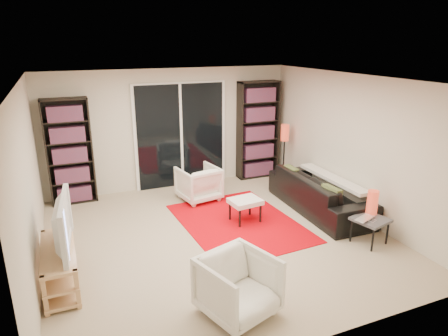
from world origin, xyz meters
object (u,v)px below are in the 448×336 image
at_px(side_table, 370,221).
at_px(ottoman, 245,202).
at_px(tv_stand, 60,266).
at_px(armchair_back, 199,183).
at_px(sofa, 319,193).
at_px(bookshelf_left, 70,152).
at_px(floor_lamp, 285,139).
at_px(armchair_front, 238,286).
at_px(bookshelf_right, 258,130).

bearing_deg(side_table, ottoman, 135.02).
distance_m(tv_stand, side_table, 4.35).
height_order(armchair_back, ottoman, armchair_back).
distance_m(tv_stand, sofa, 4.39).
distance_m(bookshelf_left, armchair_back, 2.42).
relative_size(bookshelf_left, floor_lamp, 1.56).
distance_m(tv_stand, armchair_front, 2.26).
bearing_deg(ottoman, armchair_front, -117.46).
relative_size(tv_stand, side_table, 2.22).
height_order(side_table, floor_lamp, floor_lamp).
height_order(bookshelf_left, side_table, bookshelf_left).
bearing_deg(ottoman, armchair_back, 108.12).
height_order(bookshelf_right, tv_stand, bookshelf_right).
distance_m(tv_stand, ottoman, 3.00).
height_order(tv_stand, ottoman, tv_stand).
height_order(bookshelf_left, armchair_back, bookshelf_left).
distance_m(bookshelf_left, armchair_front, 4.43).
bearing_deg(sofa, ottoman, 88.85).
bearing_deg(floor_lamp, tv_stand, -153.67).
bearing_deg(bookshelf_right, ottoman, -122.01).
bearing_deg(ottoman, bookshelf_right, 57.99).
bearing_deg(bookshelf_right, bookshelf_left, 180.00).
bearing_deg(bookshelf_left, armchair_front, -70.10).
relative_size(bookshelf_right, floor_lamp, 1.68).
relative_size(bookshelf_left, side_table, 3.50).
bearing_deg(bookshelf_right, armchair_back, -154.31).
xyz_separation_m(bookshelf_right, sofa, (0.17, -2.09, -0.72)).
bearing_deg(ottoman, side_table, -44.98).
relative_size(armchair_front, floor_lamp, 0.61).
height_order(armchair_front, side_table, armchair_front).
xyz_separation_m(bookshelf_right, armchair_back, (-1.66, -0.80, -0.72)).
height_order(bookshelf_left, bookshelf_right, bookshelf_right).
bearing_deg(sofa, armchair_back, 56.58).
xyz_separation_m(bookshelf_right, tv_stand, (-4.16, -2.77, -0.79)).
relative_size(armchair_back, armchair_front, 0.94).
height_order(tv_stand, armchair_front, armchair_front).
bearing_deg(sofa, floor_lamp, -4.79).
xyz_separation_m(sofa, floor_lamp, (0.18, 1.55, 0.61)).
distance_m(bookshelf_right, side_table, 3.48).
distance_m(armchair_back, side_table, 3.17).
bearing_deg(armchair_front, armchair_back, 60.04).
xyz_separation_m(armchair_front, floor_lamp, (2.71, 3.59, 0.59)).
distance_m(bookshelf_right, armchair_front, 4.80).
bearing_deg(tv_stand, ottoman, 14.67).
bearing_deg(armchair_back, side_table, 114.70).
bearing_deg(side_table, bookshelf_right, 92.29).
relative_size(bookshelf_right, ottoman, 3.89).
xyz_separation_m(sofa, side_table, (-0.04, -1.32, 0.03)).
bearing_deg(bookshelf_left, bookshelf_right, -0.00).
xyz_separation_m(ottoman, floor_lamp, (1.61, 1.47, 0.60)).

